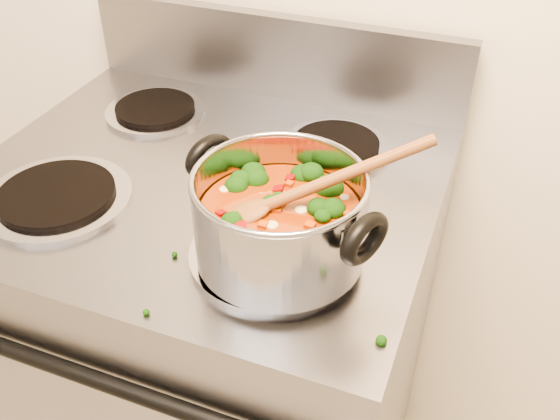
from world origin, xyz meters
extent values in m
cube|color=gray|center=(-0.05, 1.16, 0.46)|extent=(0.75, 0.65, 0.92)
cube|color=gray|center=(-0.05, 1.46, 1.00)|extent=(0.75, 0.03, 0.16)
cylinder|color=black|center=(-0.05, 0.82, 0.80)|extent=(0.63, 0.02, 0.02)
cylinder|color=#A5A5AD|center=(-0.22, 1.01, 0.92)|extent=(0.23, 0.23, 0.01)
cylinder|color=black|center=(-0.22, 1.01, 0.93)|extent=(0.18, 0.18, 0.01)
cylinder|color=#A5A5AD|center=(0.13, 1.01, 0.92)|extent=(0.23, 0.23, 0.01)
cylinder|color=black|center=(0.13, 1.01, 0.93)|extent=(0.18, 0.18, 0.01)
cylinder|color=#A5A5AD|center=(-0.22, 1.31, 0.92)|extent=(0.19, 0.19, 0.01)
cylinder|color=black|center=(-0.22, 1.31, 0.93)|extent=(0.15, 0.15, 0.01)
cylinder|color=#A5A5AD|center=(0.13, 1.31, 0.92)|extent=(0.19, 0.19, 0.01)
cylinder|color=black|center=(0.13, 1.31, 0.93)|extent=(0.15, 0.15, 0.01)
cylinder|color=#9FA0A7|center=(0.15, 1.00, 1.00)|extent=(0.22, 0.22, 0.12)
torus|color=#9FA0A7|center=(0.15, 1.00, 1.06)|extent=(0.22, 0.22, 0.01)
cylinder|color=#8C310C|center=(0.15, 1.00, 0.97)|extent=(0.21, 0.21, 0.07)
torus|color=black|center=(0.03, 1.05, 1.04)|extent=(0.05, 0.08, 0.08)
torus|color=black|center=(0.27, 0.96, 1.04)|extent=(0.05, 0.08, 0.08)
ellipsoid|color=black|center=(0.18, 0.99, 1.01)|extent=(0.04, 0.04, 0.03)
ellipsoid|color=black|center=(0.11, 0.94, 1.01)|extent=(0.04, 0.04, 0.03)
ellipsoid|color=black|center=(0.20, 1.00, 1.01)|extent=(0.04, 0.04, 0.03)
ellipsoid|color=black|center=(0.22, 0.98, 1.01)|extent=(0.04, 0.04, 0.03)
ellipsoid|color=black|center=(0.14, 0.96, 1.01)|extent=(0.04, 0.04, 0.03)
ellipsoid|color=black|center=(0.15, 1.08, 1.01)|extent=(0.04, 0.04, 0.03)
ellipsoid|color=black|center=(0.18, 1.00, 1.01)|extent=(0.04, 0.04, 0.03)
ellipsoid|color=#910A05|center=(0.08, 0.95, 1.01)|extent=(0.01, 0.01, 0.01)
ellipsoid|color=#910A05|center=(0.17, 0.98, 1.01)|extent=(0.01, 0.01, 0.01)
ellipsoid|color=#910A05|center=(0.08, 1.02, 1.01)|extent=(0.01, 0.01, 0.01)
ellipsoid|color=#910A05|center=(0.14, 0.93, 1.01)|extent=(0.01, 0.01, 0.01)
ellipsoid|color=#910A05|center=(0.18, 1.07, 1.01)|extent=(0.01, 0.01, 0.01)
ellipsoid|color=#910A05|center=(0.18, 0.96, 1.01)|extent=(0.01, 0.01, 0.01)
ellipsoid|color=#910A05|center=(0.12, 1.00, 1.01)|extent=(0.01, 0.01, 0.01)
ellipsoid|color=#910A05|center=(0.11, 0.97, 1.01)|extent=(0.01, 0.01, 0.01)
ellipsoid|color=#910A05|center=(0.16, 0.99, 1.01)|extent=(0.01, 0.01, 0.01)
ellipsoid|color=#910A05|center=(0.14, 0.99, 1.01)|extent=(0.01, 0.01, 0.01)
ellipsoid|color=#910A05|center=(0.12, 0.96, 1.01)|extent=(0.01, 0.01, 0.01)
ellipsoid|color=#9D3808|center=(0.08, 1.06, 1.01)|extent=(0.01, 0.01, 0.01)
ellipsoid|color=#9D3808|center=(0.14, 0.97, 1.01)|extent=(0.01, 0.01, 0.01)
ellipsoid|color=#9D3808|center=(0.18, 1.05, 1.01)|extent=(0.01, 0.01, 0.01)
ellipsoid|color=#9D3808|center=(0.14, 0.95, 1.01)|extent=(0.01, 0.01, 0.01)
ellipsoid|color=#9D3808|center=(0.17, 1.02, 1.01)|extent=(0.01, 0.01, 0.01)
ellipsoid|color=#9D3808|center=(0.12, 1.05, 1.01)|extent=(0.01, 0.01, 0.01)
ellipsoid|color=#9D3808|center=(0.18, 1.04, 1.01)|extent=(0.01, 0.01, 0.01)
ellipsoid|color=#9D3808|center=(0.08, 0.97, 1.01)|extent=(0.01, 0.01, 0.01)
ellipsoid|color=#9D3808|center=(0.13, 0.96, 1.01)|extent=(0.01, 0.01, 0.01)
ellipsoid|color=#9D3808|center=(0.20, 0.96, 1.01)|extent=(0.01, 0.01, 0.01)
ellipsoid|color=#9D3808|center=(0.21, 0.98, 1.01)|extent=(0.01, 0.01, 0.01)
ellipsoid|color=#CCBC8C|center=(0.07, 1.03, 1.01)|extent=(0.02, 0.02, 0.01)
ellipsoid|color=#CCBC8C|center=(0.18, 1.02, 1.01)|extent=(0.02, 0.02, 0.01)
ellipsoid|color=#CCBC8C|center=(0.14, 1.01, 1.01)|extent=(0.02, 0.02, 0.01)
ellipsoid|color=#CCBC8C|center=(0.13, 1.01, 1.01)|extent=(0.02, 0.02, 0.01)
ellipsoid|color=#CCBC8C|center=(0.15, 1.09, 1.01)|extent=(0.02, 0.02, 0.01)
ellipsoid|color=brown|center=(0.11, 0.98, 1.01)|extent=(0.09, 0.08, 0.04)
cylinder|color=brown|center=(0.21, 1.04, 1.05)|extent=(0.22, 0.14, 0.10)
ellipsoid|color=black|center=(0.05, 0.86, 0.92)|extent=(0.01, 0.01, 0.01)
ellipsoid|color=black|center=(0.24, 0.90, 0.92)|extent=(0.01, 0.01, 0.01)
ellipsoid|color=black|center=(0.13, 0.86, 0.92)|extent=(0.01, 0.01, 0.01)
camera|label=1|loc=(0.37, 0.42, 1.49)|focal=40.00mm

